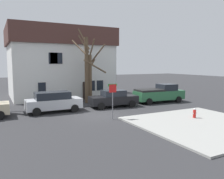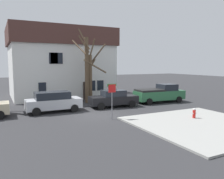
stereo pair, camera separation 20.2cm
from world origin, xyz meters
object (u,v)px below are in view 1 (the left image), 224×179
(building_main, at_px, (59,63))
(tree_bare_mid, at_px, (86,67))
(car_silver_wagon, at_px, (53,102))
(car_black_sedan, at_px, (113,98))
(street_sign_pole, at_px, (113,95))
(tree_bare_far, at_px, (91,76))
(pickup_truck_green, at_px, (159,94))
(fire_hydrant, at_px, (194,113))

(building_main, relative_size, tree_bare_mid, 1.59)
(car_silver_wagon, bearing_deg, building_main, 72.15)
(building_main, bearing_deg, car_black_sedan, -75.61)
(car_silver_wagon, relative_size, street_sign_pole, 1.74)
(car_silver_wagon, bearing_deg, street_sign_pole, -54.81)
(tree_bare_far, relative_size, pickup_truck_green, 1.13)
(car_black_sedan, distance_m, fire_hydrant, 7.95)
(car_black_sedan, height_order, fire_hydrant, car_black_sedan)
(tree_bare_far, distance_m, street_sign_pole, 8.25)
(car_silver_wagon, xyz_separation_m, street_sign_pole, (3.36, -4.76, 0.97))
(fire_hydrant, bearing_deg, car_black_sedan, 113.25)
(tree_bare_far, relative_size, car_silver_wagon, 1.34)
(car_black_sedan, xyz_separation_m, fire_hydrant, (3.13, -7.29, -0.33))
(tree_bare_mid, relative_size, car_black_sedan, 1.63)
(tree_bare_far, distance_m, car_black_sedan, 4.24)
(tree_bare_mid, xyz_separation_m, street_sign_pole, (-0.95, -7.91, -1.98))
(street_sign_pole, bearing_deg, pickup_truck_green, 29.39)
(building_main, xyz_separation_m, fire_hydrant, (5.73, -17.42, -3.85))
(tree_bare_mid, xyz_separation_m, fire_hydrant, (4.59, -10.76, -3.38))
(tree_bare_far, xyz_separation_m, car_black_sedan, (0.92, -3.60, -2.04))
(fire_hydrant, bearing_deg, tree_bare_far, 110.41)
(tree_bare_mid, bearing_deg, building_main, 99.73)
(tree_bare_mid, height_order, car_silver_wagon, tree_bare_mid)
(building_main, xyz_separation_m, tree_bare_far, (1.68, -6.52, -1.48))
(car_black_sedan, xyz_separation_m, pickup_truck_green, (5.79, 0.17, 0.12))
(pickup_truck_green, bearing_deg, building_main, 130.10)
(car_black_sedan, bearing_deg, fire_hydrant, -66.75)
(car_silver_wagon, bearing_deg, pickup_truck_green, -0.72)
(pickup_truck_green, height_order, street_sign_pole, street_sign_pole)
(pickup_truck_green, xyz_separation_m, street_sign_pole, (-8.19, -4.62, 0.94))
(pickup_truck_green, relative_size, street_sign_pole, 2.08)
(fire_hydrant, distance_m, street_sign_pole, 6.38)
(pickup_truck_green, relative_size, fire_hydrant, 7.52)
(building_main, distance_m, tree_bare_far, 6.90)
(tree_bare_mid, relative_size, tree_bare_far, 1.23)
(building_main, height_order, tree_bare_far, building_main)
(tree_bare_far, height_order, car_silver_wagon, tree_bare_far)
(tree_bare_mid, bearing_deg, tree_bare_far, 14.64)
(tree_bare_far, bearing_deg, tree_bare_mid, -165.36)
(tree_bare_far, height_order, street_sign_pole, tree_bare_far)
(building_main, xyz_separation_m, car_black_sedan, (2.60, -10.13, -3.52))
(pickup_truck_green, bearing_deg, tree_bare_mid, 155.52)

